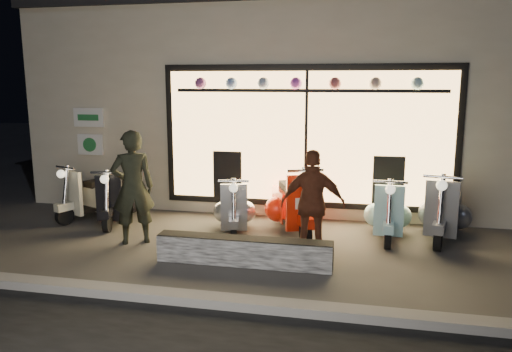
{
  "coord_description": "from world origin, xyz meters",
  "views": [
    {
      "loc": [
        1.8,
        -7.2,
        2.58
      ],
      "look_at": [
        0.14,
        0.6,
        1.05
      ],
      "focal_mm": 35.0,
      "sensor_mm": 36.0,
      "label": 1
    }
  ],
  "objects_px": {
    "scooter_red": "(292,204)",
    "man": "(133,187)",
    "scooter_silver": "(234,208)",
    "graffiti_barrier": "(244,251)",
    "woman": "(313,204)"
  },
  "relations": [
    {
      "from": "graffiti_barrier",
      "to": "scooter_silver",
      "type": "xyz_separation_m",
      "value": [
        -0.56,
        1.63,
        0.19
      ]
    },
    {
      "from": "graffiti_barrier",
      "to": "woman",
      "type": "relative_size",
      "value": 1.56
    },
    {
      "from": "graffiti_barrier",
      "to": "man",
      "type": "relative_size",
      "value": 1.37
    },
    {
      "from": "scooter_silver",
      "to": "scooter_red",
      "type": "bearing_deg",
      "value": -1.75
    },
    {
      "from": "man",
      "to": "graffiti_barrier",
      "type": "bearing_deg",
      "value": 133.34
    },
    {
      "from": "scooter_silver",
      "to": "scooter_red",
      "type": "relative_size",
      "value": 0.86
    },
    {
      "from": "graffiti_barrier",
      "to": "woman",
      "type": "xyz_separation_m",
      "value": [
        0.91,
        0.56,
        0.6
      ]
    },
    {
      "from": "scooter_silver",
      "to": "man",
      "type": "height_order",
      "value": "man"
    },
    {
      "from": "graffiti_barrier",
      "to": "scooter_silver",
      "type": "distance_m",
      "value": 1.73
    },
    {
      "from": "man",
      "to": "woman",
      "type": "bearing_deg",
      "value": 149.55
    },
    {
      "from": "scooter_red",
      "to": "man",
      "type": "xyz_separation_m",
      "value": [
        -2.39,
        -1.23,
        0.45
      ]
    },
    {
      "from": "scooter_red",
      "to": "scooter_silver",
      "type": "bearing_deg",
      "value": 169.25
    },
    {
      "from": "graffiti_barrier",
      "to": "scooter_silver",
      "type": "bearing_deg",
      "value": 108.83
    },
    {
      "from": "man",
      "to": "woman",
      "type": "xyz_separation_m",
      "value": [
        2.86,
        -0.05,
        -0.11
      ]
    },
    {
      "from": "woman",
      "to": "scooter_red",
      "type": "bearing_deg",
      "value": -73.31
    }
  ]
}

